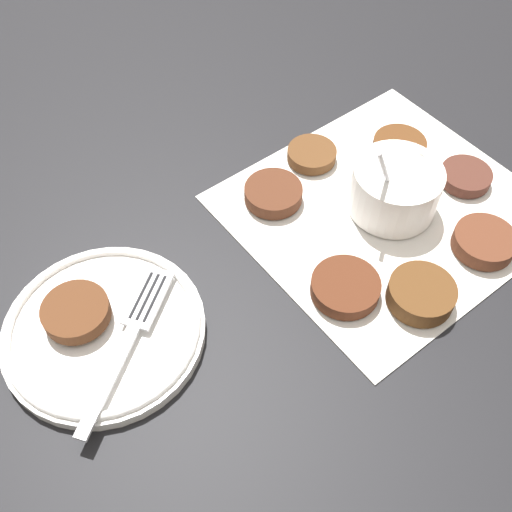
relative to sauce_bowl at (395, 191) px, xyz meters
The scene contains 13 objects.
ground_plane 0.04m from the sauce_bowl, 132.40° to the right, with size 4.00×4.00×0.00m, color black.
napkin 0.03m from the sauce_bowl, 166.31° to the left, with size 0.33×0.30×0.00m.
sauce_bowl is the anchor object (origin of this frame).
fritter_0 0.09m from the sauce_bowl, 37.55° to the left, with size 0.06×0.06×0.02m.
fritter_1 0.13m from the sauce_bowl, 124.18° to the right, with size 0.07×0.07×0.02m.
fritter_2 0.13m from the sauce_bowl, 135.65° to the left, with size 0.07×0.07×0.02m.
fritter_3 0.11m from the sauce_bowl, 72.34° to the right, with size 0.07×0.07×0.02m.
fritter_4 0.12m from the sauce_bowl, 98.30° to the left, with size 0.06×0.06×0.01m.
fritter_5 0.13m from the sauce_bowl, 157.82° to the right, with size 0.07×0.07×0.02m.
fritter_6 0.10m from the sauce_bowl, 15.98° to the right, with size 0.06×0.06×0.01m.
serving_plate 0.34m from the sauce_bowl, 169.11° to the left, with size 0.19×0.19×0.02m.
fritter_on_plate 0.36m from the sauce_bowl, 165.93° to the left, with size 0.06×0.06×0.02m.
fork 0.32m from the sauce_bowl, behind, with size 0.16×0.12×0.00m.
Camera 1 is at (-0.38, -0.23, 0.51)m, focal length 42.00 mm.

